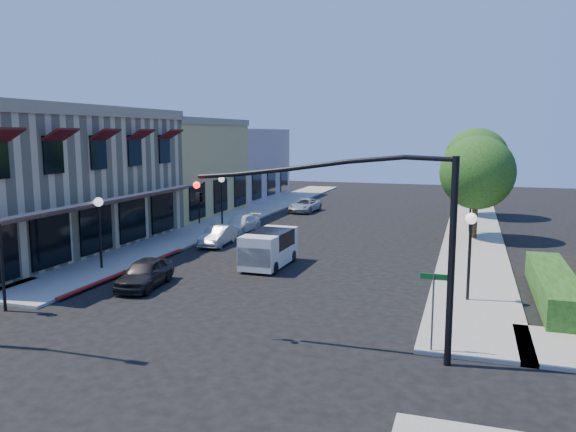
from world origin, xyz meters
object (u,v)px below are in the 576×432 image
(lamppost_right_near, at_px, (470,234))
(street_tree_a, at_px, (477,173))
(lamppost_right_far, at_px, (471,193))
(parked_car_a, at_px, (145,273))
(parked_car_c, at_px, (241,224))
(lamppost_left_far, at_px, (222,188))
(street_name_sign, at_px, (433,300))
(white_van, at_px, (269,247))
(street_tree_b, at_px, (476,160))
(parked_car_d, at_px, (305,205))
(parked_car_b, at_px, (218,236))
(signal_mast_arm, at_px, (376,221))
(lamppost_left_near, at_px, (99,215))

(lamppost_right_near, bearing_deg, street_tree_a, 88.77)
(lamppost_right_far, distance_m, parked_car_a, 22.48)
(parked_car_c, bearing_deg, lamppost_left_far, 143.31)
(street_name_sign, bearing_deg, lamppost_left_far, 128.94)
(white_van, bearing_deg, street_tree_b, 64.74)
(parked_car_a, xyz_separation_m, parked_car_d, (0.00, 24.61, -0.07))
(parked_car_a, bearing_deg, street_tree_b, 55.24)
(lamppost_left_far, height_order, parked_car_c, lamppost_left_far)
(lamppost_right_far, bearing_deg, parked_car_b, -148.65)
(signal_mast_arm, height_order, parked_car_b, signal_mast_arm)
(parked_car_d, bearing_deg, parked_car_b, -89.30)
(street_tree_a, bearing_deg, white_van, -132.30)
(white_van, bearing_deg, signal_mast_arm, -54.83)
(lamppost_left_far, xyz_separation_m, parked_car_b, (2.77, -6.67, -2.16))
(street_tree_a, distance_m, lamppost_right_near, 14.08)
(lamppost_left_near, bearing_deg, lamppost_right_far, 43.26)
(street_tree_b, xyz_separation_m, signal_mast_arm, (-2.94, -30.50, -0.46))
(signal_mast_arm, bearing_deg, street_tree_a, 81.83)
(lamppost_left_near, relative_size, parked_car_d, 0.89)
(signal_mast_arm, bearing_deg, parked_car_a, 157.09)
(street_tree_b, height_order, street_name_sign, street_tree_b)
(parked_car_a, bearing_deg, lamppost_right_near, 1.41)
(parked_car_d, bearing_deg, lamppost_left_far, -109.07)
(signal_mast_arm, bearing_deg, street_name_sign, 23.20)
(street_tree_a, bearing_deg, parked_car_d, 147.66)
(street_tree_a, xyz_separation_m, parked_car_b, (-14.53, -6.67, -3.62))
(street_tree_b, distance_m, parked_car_c, 19.62)
(street_tree_b, bearing_deg, parked_car_d, -174.17)
(street_name_sign, distance_m, parked_car_b, 18.67)
(lamppost_right_far, bearing_deg, parked_car_c, -164.78)
(lamppost_left_far, xyz_separation_m, parked_car_a, (3.70, -16.00, -2.11))
(street_tree_a, bearing_deg, parked_car_a, -130.36)
(parked_car_c, bearing_deg, street_tree_a, 11.91)
(white_van, bearing_deg, lamppost_left_far, 124.85)
(parked_car_a, relative_size, parked_car_b, 1.04)
(street_name_sign, xyz_separation_m, parked_car_a, (-12.30, 3.80, -1.08))
(lamppost_right_near, bearing_deg, signal_mast_arm, -112.12)
(street_tree_a, relative_size, lamppost_right_far, 1.82)
(lamppost_right_near, bearing_deg, lamppost_right_far, 90.00)
(lamppost_left_near, bearing_deg, parked_car_a, -28.39)
(lamppost_left_near, xyz_separation_m, white_van, (7.50, 3.23, -1.72))
(parked_car_d, bearing_deg, lamppost_right_far, -22.26)
(street_name_sign, height_order, lamppost_right_near, lamppost_right_near)
(lamppost_left_near, xyz_separation_m, lamppost_right_near, (17.00, 0.00, 0.00))
(signal_mast_arm, distance_m, street_name_sign, 2.98)
(lamppost_left_far, height_order, parked_car_b, lamppost_left_far)
(street_tree_b, height_order, parked_car_c, street_tree_b)
(street_name_sign, xyz_separation_m, parked_car_c, (-13.70, 17.80, -1.15))
(street_tree_b, height_order, parked_car_b, street_tree_b)
(street_tree_b, bearing_deg, lamppost_left_far, -149.97)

